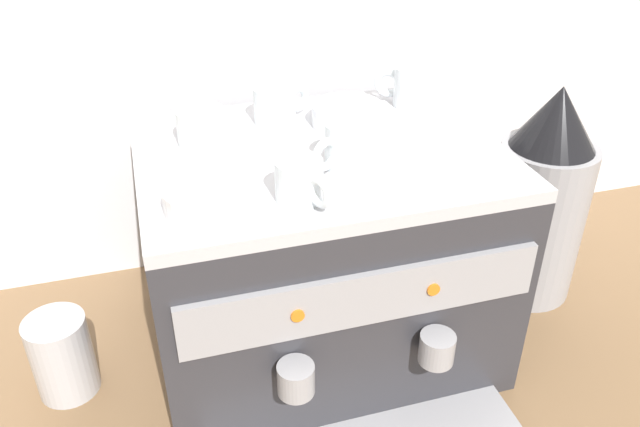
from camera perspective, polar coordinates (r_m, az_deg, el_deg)
ground_plane at (r=1.29m, az=0.00°, el=-10.88°), size 4.00×4.00×0.00m
espresso_machine at (r=1.16m, az=0.07°, el=-3.62°), size 0.59×0.57×0.41m
ceramic_cup_0 at (r=1.23m, az=8.21°, el=11.13°), size 0.11×0.09×0.08m
ceramic_cup_1 at (r=0.90m, az=-1.74°, el=2.89°), size 0.07×0.10×0.06m
ceramic_cup_2 at (r=1.09m, az=-10.63°, el=7.66°), size 0.08×0.11×0.06m
ceramic_cup_3 at (r=0.99m, az=2.24°, el=6.02°), size 0.10×0.08×0.07m
ceramic_cup_4 at (r=1.15m, az=-3.87°, el=9.62°), size 0.11×0.07×0.07m
ceramic_bowl_0 at (r=1.14m, az=2.45°, el=8.70°), size 0.13×0.13×0.04m
ceramic_bowl_1 at (r=0.90m, az=-10.22°, el=1.24°), size 0.11×0.11×0.04m
coffee_grinder at (r=1.37m, az=18.95°, el=1.14°), size 0.19×0.19×0.46m
milk_pitcher at (r=1.23m, az=-21.92°, el=-11.74°), size 0.10×0.10×0.16m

